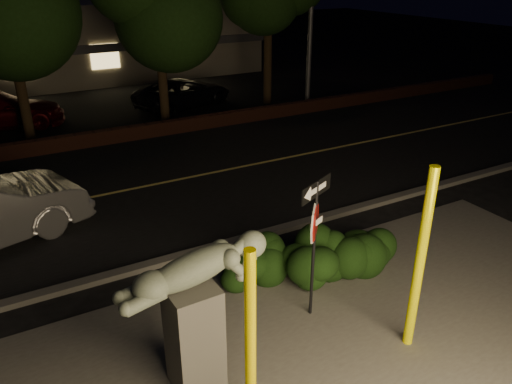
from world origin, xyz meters
The scene contains 16 objects.
ground centered at (0.00, 10.00, 0.00)m, with size 90.00×90.00×0.00m, color black.
patio centered at (0.00, -1.00, 0.01)m, with size 14.00×6.00×0.02m, color #4C4944.
road centered at (0.00, 7.00, 0.01)m, with size 80.00×8.00×0.01m, color black.
lane_marking centered at (0.00, 7.00, 0.02)m, with size 80.00×0.12×0.01m, color #CDB152.
curb centered at (0.00, 2.90, 0.06)m, with size 80.00×0.25×0.12m, color #4C4944.
brick_wall centered at (0.00, 11.30, 0.25)m, with size 40.00×0.35×0.50m, color #3E1D14.
parking_lot centered at (0.00, 17.00, 0.01)m, with size 40.00×12.00×0.01m, color black.
building centered at (0.00, 24.99, 2.00)m, with size 22.00×10.20×4.00m.
yellow_pole_left centered at (-1.49, -1.72, 1.46)m, with size 0.15×0.15×2.92m, color #F2DA00.
yellow_pole_right centered at (1.67, -1.38, 1.59)m, with size 0.16×0.16×3.18m, color #FCF800.
signpost centered at (0.68, 0.04, 1.86)m, with size 0.82×0.39×2.62m.
sculpture centered at (-1.72, -0.53, 1.45)m, with size 2.20×0.71×2.36m.
hedge_center centered at (0.13, 1.49, 0.47)m, with size 1.80×0.84×0.94m, color black.
hedge_right centered at (1.57, 0.86, 0.60)m, with size 1.83×0.98×1.20m, color black.
hedge_far_right centered at (2.49, 0.83, 0.57)m, with size 1.65×1.03×1.14m, color black.
parked_car_dark centered at (4.04, 14.74, 0.62)m, with size 2.05×4.45×1.24m, color black.
Camera 1 is at (-3.71, -5.87, 5.76)m, focal length 35.00 mm.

